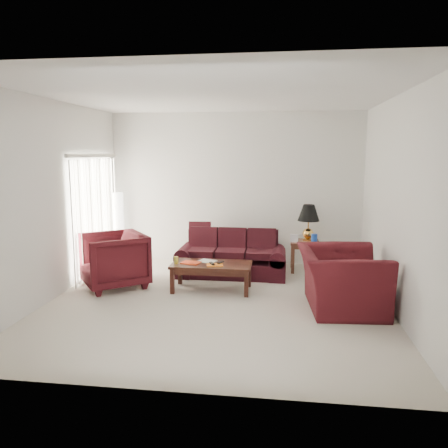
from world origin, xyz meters
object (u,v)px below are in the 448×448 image
end_table (304,256)px  armchair_left (113,260)px  armchair_right (341,280)px  sofa (231,254)px  floor_lamp (119,227)px  coffee_table (212,277)px

end_table → armchair_left: armchair_left is taller
end_table → armchair_right: 2.03m
sofa → floor_lamp: size_ratio=1.36×
end_table → armchair_left: (-3.18, -1.43, 0.17)m
end_table → floor_lamp: bearing=176.6°
armchair_left → floor_lamp: bearing=160.3°
floor_lamp → coffee_table: floor_lamp is taller
sofa → armchair_left: size_ratio=1.96×
end_table → coffee_table: size_ratio=0.45×
sofa → armchair_left: 2.08m
sofa → armchair_right: (1.75, -1.48, 0.02)m
sofa → armchair_right: bearing=-44.9°
armchair_left → coffee_table: 1.66m
armchair_right → floor_lamp: bearing=57.5°
coffee_table → floor_lamp: bearing=128.0°
end_table → armchair_right: armchair_right is taller
armchair_right → sofa: bearing=45.4°
floor_lamp → end_table: bearing=-3.4°
floor_lamp → armchair_left: bearing=-72.4°
end_table → armchair_left: bearing=-155.8°
coffee_table → armchair_right: bearing=-31.6°
armchair_left → armchair_right: size_ratio=0.76×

